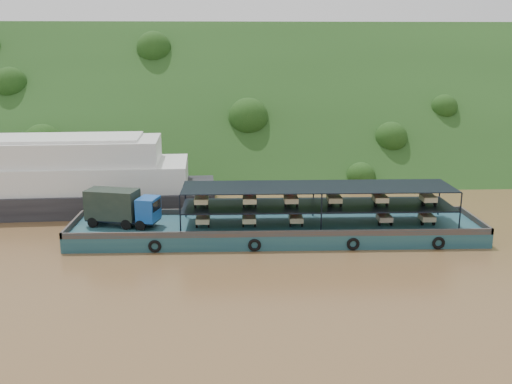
{
  "coord_description": "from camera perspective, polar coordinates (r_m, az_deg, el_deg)",
  "views": [
    {
      "loc": [
        -3.76,
        -47.57,
        15.73
      ],
      "look_at": [
        -2.0,
        3.0,
        3.2
      ],
      "focal_mm": 40.0,
      "sensor_mm": 36.0,
      "label": 1
    }
  ],
  "objects": [
    {
      "name": "ground",
      "position": [
        50.25,
        2.41,
        -4.35
      ],
      "size": [
        160.0,
        160.0,
        0.0
      ],
      "primitive_type": "plane",
      "color": "brown",
      "rests_on": "ground"
    },
    {
      "name": "cargo_barge",
      "position": [
        49.28,
        1.06,
        -3.39
      ],
      "size": [
        35.0,
        7.18,
        4.54
      ],
      "color": "#153B4C",
      "rests_on": "ground"
    },
    {
      "name": "hillside",
      "position": [
        85.12,
        0.57,
        3.26
      ],
      "size": [
        140.0,
        39.6,
        39.6
      ],
      "primitive_type": "cube",
      "rotation": [
        0.79,
        0.0,
        0.0
      ],
      "color": "#1C3814",
      "rests_on": "ground"
    },
    {
      "name": "passenger_ferry",
      "position": [
        61.86,
        -21.56,
        1.26
      ],
      "size": [
        37.28,
        11.27,
        7.46
      ],
      "rotation": [
        0.0,
        0.0,
        0.06
      ],
      "color": "black",
      "rests_on": "ground"
    }
  ]
}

